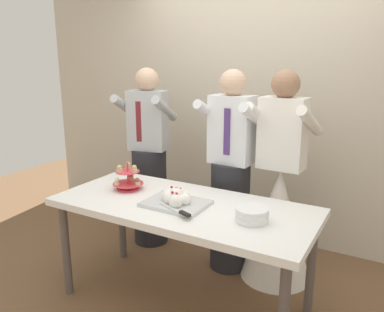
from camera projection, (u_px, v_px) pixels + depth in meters
The scene contains 9 objects.
ground_plane at pixel (183, 303), 2.83m from camera, with size 8.00×8.00×0.00m, color brown.
rear_wall at pixel (258, 90), 3.65m from camera, with size 5.20×0.10×2.90m, color beige.
dessert_table at pixel (183, 214), 2.66m from camera, with size 1.80×0.80×0.78m.
cupcake_stand at pixel (128, 179), 2.91m from camera, with size 0.23×0.23×0.21m.
main_cake_tray at pixel (176, 200), 2.59m from camera, with size 0.43×0.35×0.13m.
plate_stack at pixel (252, 214), 2.34m from camera, with size 0.21×0.21×0.09m.
person_groom at pixel (230, 183), 3.16m from camera, with size 0.48×0.51×1.66m.
person_bride at pixel (278, 209), 3.04m from camera, with size 0.56×0.56×1.66m.
person_guest at pixel (149, 167), 3.62m from camera, with size 0.56×0.58×1.66m.
Camera 1 is at (1.28, -2.12, 1.74)m, focal length 36.17 mm.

